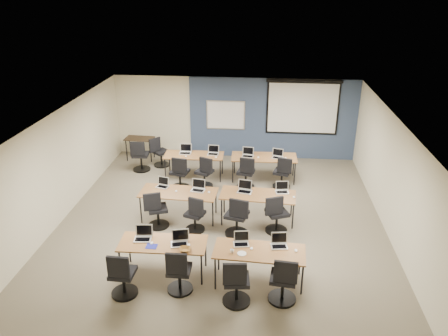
# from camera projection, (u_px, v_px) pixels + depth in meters

# --- Properties ---
(floor) EXTENTS (8.00, 9.00, 0.02)m
(floor) POSITION_uv_depth(u_px,v_px,m) (221.00, 221.00, 10.96)
(floor) COLOR #6B6354
(floor) RESTS_ON ground
(ceiling) EXTENTS (8.00, 9.00, 0.02)m
(ceiling) POSITION_uv_depth(u_px,v_px,m) (221.00, 118.00, 9.89)
(ceiling) COLOR white
(ceiling) RESTS_ON ground
(wall_back) EXTENTS (8.00, 0.04, 2.70)m
(wall_back) POSITION_uv_depth(u_px,v_px,m) (235.00, 118.00, 14.53)
(wall_back) COLOR beige
(wall_back) RESTS_ON ground
(wall_front) EXTENTS (8.00, 0.04, 2.70)m
(wall_front) POSITION_uv_depth(u_px,v_px,m) (190.00, 298.00, 6.31)
(wall_front) COLOR beige
(wall_front) RESTS_ON ground
(wall_left) EXTENTS (0.04, 9.00, 2.70)m
(wall_left) POSITION_uv_depth(u_px,v_px,m) (60.00, 166.00, 10.77)
(wall_left) COLOR beige
(wall_left) RESTS_ON ground
(wall_right) EXTENTS (0.04, 9.00, 2.70)m
(wall_right) POSITION_uv_depth(u_px,v_px,m) (393.00, 179.00, 10.08)
(wall_right) COLOR beige
(wall_right) RESTS_ON ground
(blue_accent_panel) EXTENTS (5.50, 0.04, 2.70)m
(blue_accent_panel) POSITION_uv_depth(u_px,v_px,m) (272.00, 119.00, 14.40)
(blue_accent_panel) COLOR #3D5977
(blue_accent_panel) RESTS_ON wall_back
(whiteboard) EXTENTS (1.28, 0.03, 0.98)m
(whiteboard) POSITION_uv_depth(u_px,v_px,m) (226.00, 115.00, 14.45)
(whiteboard) COLOR #B7B7B7
(whiteboard) RESTS_ON wall_back
(projector_screen) EXTENTS (2.40, 0.10, 1.82)m
(projector_screen) POSITION_uv_depth(u_px,v_px,m) (303.00, 104.00, 14.04)
(projector_screen) COLOR black
(projector_screen) RESTS_ON wall_back
(training_table_front_left) EXTENTS (1.76, 0.73, 0.73)m
(training_table_front_left) POSITION_uv_depth(u_px,v_px,m) (163.00, 245.00, 8.78)
(training_table_front_left) COLOR brown
(training_table_front_left) RESTS_ON floor
(training_table_front_right) EXTENTS (1.79, 0.74, 0.73)m
(training_table_front_right) POSITION_uv_depth(u_px,v_px,m) (259.00, 253.00, 8.51)
(training_table_front_right) COLOR #9E7043
(training_table_front_right) RESTS_ON floor
(training_table_mid_left) EXTENTS (1.91, 0.80, 0.73)m
(training_table_mid_left) POSITION_uv_depth(u_px,v_px,m) (179.00, 193.00, 10.86)
(training_table_mid_left) COLOR brown
(training_table_mid_left) RESTS_ON floor
(training_table_mid_right) EXTENTS (1.85, 0.77, 0.73)m
(training_table_mid_right) POSITION_uv_depth(u_px,v_px,m) (258.00, 196.00, 10.74)
(training_table_mid_right) COLOR #A47249
(training_table_mid_right) RESTS_ON floor
(training_table_back_left) EXTENTS (1.78, 0.74, 0.73)m
(training_table_back_left) POSITION_uv_depth(u_px,v_px,m) (194.00, 156.00, 13.16)
(training_table_back_left) COLOR #A67B40
(training_table_back_left) RESTS_ON floor
(training_table_back_right) EXTENTS (1.94, 0.81, 0.73)m
(training_table_back_right) POSITION_uv_depth(u_px,v_px,m) (264.00, 158.00, 13.02)
(training_table_back_right) COLOR brown
(training_table_back_right) RESTS_ON floor
(laptop_0) EXTENTS (0.35, 0.30, 0.26)m
(laptop_0) POSITION_uv_depth(u_px,v_px,m) (143.00, 236.00, 8.87)
(laptop_0) COLOR #AFAFB3
(laptop_0) RESTS_ON training_table_front_left
(mouse_0) EXTENTS (0.07, 0.10, 0.04)m
(mouse_0) POSITION_uv_depth(u_px,v_px,m) (152.00, 243.00, 8.72)
(mouse_0) COLOR white
(mouse_0) RESTS_ON training_table_front_left
(task_chair_0) EXTENTS (0.51, 0.51, 0.99)m
(task_chair_0) POSITION_uv_depth(u_px,v_px,m) (122.00, 278.00, 8.22)
(task_chair_0) COLOR black
(task_chair_0) RESTS_ON floor
(laptop_1) EXTENTS (0.34, 0.29, 0.26)m
(laptop_1) POSITION_uv_depth(u_px,v_px,m) (180.00, 240.00, 8.71)
(laptop_1) COLOR #B4B4C3
(laptop_1) RESTS_ON training_table_front_left
(mouse_1) EXTENTS (0.07, 0.11, 0.04)m
(mouse_1) POSITION_uv_depth(u_px,v_px,m) (189.00, 245.00, 8.65)
(mouse_1) COLOR white
(mouse_1) RESTS_ON training_table_front_left
(task_chair_1) EXTENTS (0.50, 0.50, 0.98)m
(task_chair_1) POSITION_uv_depth(u_px,v_px,m) (179.00, 275.00, 8.33)
(task_chair_1) COLOR black
(task_chair_1) RESTS_ON floor
(laptop_2) EXTENTS (0.31, 0.26, 0.24)m
(laptop_2) POSITION_uv_depth(u_px,v_px,m) (241.00, 241.00, 8.70)
(laptop_2) COLOR silver
(laptop_2) RESTS_ON training_table_front_right
(mouse_2) EXTENTS (0.08, 0.11, 0.03)m
(mouse_2) POSITION_uv_depth(u_px,v_px,m) (251.00, 248.00, 8.55)
(mouse_2) COLOR white
(mouse_2) RESTS_ON training_table_front_right
(task_chair_2) EXTENTS (0.53, 0.53, 1.01)m
(task_chair_2) POSITION_uv_depth(u_px,v_px,m) (236.00, 285.00, 8.02)
(task_chair_2) COLOR black
(task_chair_2) RESTS_ON floor
(laptop_3) EXTENTS (0.32, 0.28, 0.25)m
(laptop_3) POSITION_uv_depth(u_px,v_px,m) (279.00, 243.00, 8.63)
(laptop_3) COLOR #A0A1AD
(laptop_3) RESTS_ON training_table_front_right
(mouse_3) EXTENTS (0.09, 0.11, 0.04)m
(mouse_3) POSITION_uv_depth(u_px,v_px,m) (296.00, 251.00, 8.48)
(mouse_3) COLOR white
(mouse_3) RESTS_ON training_table_front_right
(task_chair_3) EXTENTS (0.53, 0.53, 1.01)m
(task_chair_3) POSITION_uv_depth(u_px,v_px,m) (283.00, 283.00, 8.07)
(task_chair_3) COLOR black
(task_chair_3) RESTS_ON floor
(laptop_4) EXTENTS (0.30, 0.26, 0.23)m
(laptop_4) POSITION_uv_depth(u_px,v_px,m) (163.00, 184.00, 11.11)
(laptop_4) COLOR #9F9FAA
(laptop_4) RESTS_ON training_table_mid_left
(mouse_4) EXTENTS (0.07, 0.10, 0.03)m
(mouse_4) POSITION_uv_depth(u_px,v_px,m) (176.00, 191.00, 10.86)
(mouse_4) COLOR white
(mouse_4) RESTS_ON training_table_mid_left
(task_chair_4) EXTENTS (0.53, 0.51, 0.99)m
(task_chair_4) POSITION_uv_depth(u_px,v_px,m) (157.00, 212.00, 10.55)
(task_chair_4) COLOR black
(task_chair_4) RESTS_ON floor
(laptop_5) EXTENTS (0.34, 0.29, 0.26)m
(laptop_5) POSITION_uv_depth(u_px,v_px,m) (198.00, 188.00, 10.93)
(laptop_5) COLOR #A9A9A9
(laptop_5) RESTS_ON training_table_mid_left
(mouse_5) EXTENTS (0.08, 0.11, 0.04)m
(mouse_5) POSITION_uv_depth(u_px,v_px,m) (209.00, 192.00, 10.81)
(mouse_5) COLOR white
(mouse_5) RESTS_ON training_table_mid_left
(task_chair_5) EXTENTS (0.48, 0.47, 0.95)m
(task_chair_5) POSITION_uv_depth(u_px,v_px,m) (195.00, 217.00, 10.38)
(task_chair_5) COLOR black
(task_chair_5) RESTS_ON floor
(laptop_6) EXTENTS (0.35, 0.30, 0.27)m
(laptop_6) POSITION_uv_depth(u_px,v_px,m) (245.00, 189.00, 10.86)
(laptop_6) COLOR silver
(laptop_6) RESTS_ON training_table_mid_right
(mouse_6) EXTENTS (0.09, 0.11, 0.03)m
(mouse_6) POSITION_uv_depth(u_px,v_px,m) (250.00, 194.00, 10.70)
(mouse_6) COLOR white
(mouse_6) RESTS_ON training_table_mid_right
(task_chair_6) EXTENTS (0.56, 0.56, 1.03)m
(task_chair_6) POSITION_uv_depth(u_px,v_px,m) (237.00, 220.00, 10.19)
(task_chair_6) COLOR black
(task_chair_6) RESTS_ON floor
(laptop_7) EXTENTS (0.32, 0.28, 0.25)m
(laptop_7) POSITION_uv_depth(u_px,v_px,m) (282.00, 189.00, 10.84)
(laptop_7) COLOR #A3A3A9
(laptop_7) RESTS_ON training_table_mid_right
(mouse_7) EXTENTS (0.07, 0.10, 0.03)m
(mouse_7) POSITION_uv_depth(u_px,v_px,m) (294.00, 197.00, 10.56)
(mouse_7) COLOR white
(mouse_7) RESTS_ON training_table_mid_right
(task_chair_7) EXTENTS (0.56, 0.53, 1.01)m
(task_chair_7) POSITION_uv_depth(u_px,v_px,m) (276.00, 217.00, 10.33)
(task_chair_7) COLOR black
(task_chair_7) RESTS_ON floor
(laptop_8) EXTENTS (0.35, 0.30, 0.27)m
(laptop_8) POSITION_uv_depth(u_px,v_px,m) (185.00, 151.00, 13.26)
(laptop_8) COLOR #B8B9C1
(laptop_8) RESTS_ON training_table_back_left
(mouse_8) EXTENTS (0.07, 0.10, 0.03)m
(mouse_8) POSITION_uv_depth(u_px,v_px,m) (186.00, 156.00, 13.00)
(mouse_8) COLOR white
(mouse_8) RESTS_ON training_table_back_left
(task_chair_8) EXTENTS (0.54, 0.54, 1.02)m
(task_chair_8) POSITION_uv_depth(u_px,v_px,m) (180.00, 176.00, 12.49)
(task_chair_8) COLOR black
(task_chair_8) RESTS_ON floor
(laptop_9) EXTENTS (0.33, 0.28, 0.25)m
(laptop_9) POSITION_uv_depth(u_px,v_px,m) (213.00, 152.00, 13.19)
(laptop_9) COLOR #B1B1B7
(laptop_9) RESTS_ON training_table_back_left
(mouse_9) EXTENTS (0.07, 0.11, 0.04)m
(mouse_9) POSITION_uv_depth(u_px,v_px,m) (216.00, 157.00, 12.93)
(mouse_9) COLOR white
(mouse_9) RESTS_ON training_table_back_left
(task_chair_9) EXTENTS (0.52, 0.49, 0.98)m
(task_chair_9) POSITION_uv_depth(u_px,v_px,m) (205.00, 175.00, 12.60)
(task_chair_9) COLOR black
(task_chair_9) RESTS_ON floor
(laptop_10) EXTENTS (0.34, 0.29, 0.26)m
(laptop_10) POSITION_uv_depth(u_px,v_px,m) (248.00, 154.00, 13.03)
(laptop_10) COLOR silver
(laptop_10) RESTS_ON training_table_back_right
(mouse_10) EXTENTS (0.08, 0.11, 0.04)m
(mouse_10) POSITION_uv_depth(u_px,v_px,m) (258.00, 157.00, 12.93)
(mouse_10) COLOR white
(mouse_10) RESTS_ON training_table_back_right
(task_chair_10) EXTENTS (0.52, 0.52, 1.00)m
(task_chair_10) POSITION_uv_depth(u_px,v_px,m) (246.00, 175.00, 12.54)
(task_chair_10) COLOR black
(task_chair_10) RESTS_ON floor
(laptop_11) EXTENTS (0.33, 0.28, 0.25)m
(laptop_11) POSITION_uv_depth(u_px,v_px,m) (278.00, 156.00, 12.92)
(laptop_11) COLOR #A9A9B2
(laptop_11) RESTS_ON training_table_back_right
(mouse_11) EXTENTS (0.07, 0.10, 0.03)m
(mouse_11) POSITION_uv_depth(u_px,v_px,m) (286.00, 158.00, 12.87)
(mouse_11) COLOR white
(mouse_11) RESTS_ON training_table_back_right
(task_chair_11) EXTENTS (0.51, 0.51, 0.99)m
(task_chair_11) POSITION_uv_depth(u_px,v_px,m) (282.00, 175.00, 12.56)
(task_chair_11) COLOR black
(task_chair_11) RESTS_ON floor
(blue_mousepad) EXTENTS (0.23, 0.19, 0.01)m
(blue_mousepad) POSITION_uv_depth(u_px,v_px,m) (152.00, 246.00, 8.63)
(blue_mousepad) COLOR #1C2197
(blue_mousepad) RESTS_ON training_table_front_left
(snack_bowl) EXTENTS (0.25, 0.25, 0.06)m
(snack_bowl) POSITION_uv_depth(u_px,v_px,m) (185.00, 249.00, 8.49)
(snack_bowl) COLOR olive
(snack_bowl) RESTS_ON training_table_front_left
(snack_plate) EXTENTS (0.20, 0.20, 0.01)m
(snack_plate) POSITION_uv_depth(u_px,v_px,m) (242.00, 254.00, 8.40)
(snack_plate) COLOR white
(snack_plate) RESTS_ON training_table_front_right
(coffee_cup) EXTENTS (0.06, 0.06, 0.05)m
(coffee_cup) POSITION_uv_depth(u_px,v_px,m) (232.00, 252.00, 8.40)
(coffee_cup) COLOR white
(coffee_cup) RESTS_ON snack_plate
(utility_table) EXTENTS (0.94, 0.52, 0.75)m
(utility_table) POSITION_uv_depth(u_px,v_px,m) (140.00, 141.00, 14.51)
(utility_table) COLOR #2F2310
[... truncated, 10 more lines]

